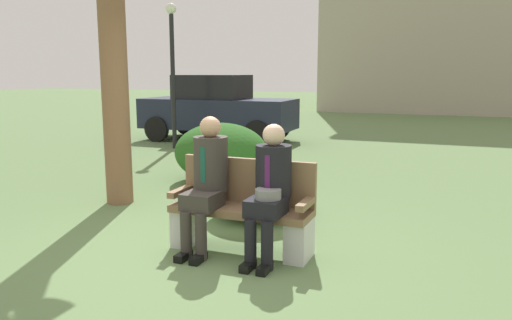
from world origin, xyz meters
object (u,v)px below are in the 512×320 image
Objects in this scene: park_bench at (243,211)px; shrub_near_bench at (255,189)px; street_lamp at (172,60)px; shrub_mid_lawn at (221,152)px; seated_man_left at (207,177)px; seated_man_right at (270,185)px; parked_car_near at (217,108)px.

park_bench reaches higher than shrub_near_bench.
street_lamp is at bearing 126.35° from park_bench.
shrub_mid_lawn is (-1.59, 2.81, 0.08)m from park_bench.
seated_man_left is 0.66m from seated_man_right.
parked_car_near reaches higher than seated_man_right.
seated_man_left reaches higher than shrub_near_bench.
park_bench is at bearing 19.51° from seated_man_left.
shrub_near_bench is 0.35× the size of street_lamp.
parked_car_near is (-3.54, 6.17, 0.48)m from shrub_near_bench.
seated_man_right is 0.84× the size of shrub_mid_lawn.
park_bench is 1.06× the size of seated_man_left.
parked_car_near is (-4.17, 7.38, 0.13)m from seated_man_right.
seated_man_left is 0.87× the size of shrub_mid_lawn.
shrub_near_bench is at bearing 88.88° from seated_man_left.
seated_man_right is at bearing -56.81° from shrub_mid_lawn.
street_lamp is (-3.83, 5.77, 1.29)m from seated_man_left.
parked_car_near is at bearing 117.92° from park_bench.
seated_man_right is 0.32× the size of parked_car_near.
shrub_near_bench is (0.02, 1.20, -0.39)m from seated_man_left.
shrub_near_bench is (-0.64, 1.21, -0.36)m from seated_man_right.
park_bench is at bearing -60.49° from shrub_mid_lawn.
shrub_near_bench is at bearing -53.40° from shrub_mid_lawn.
seated_man_right is 1.41m from shrub_near_bench.
park_bench is 1.12m from shrub_near_bench.
seated_man_left reaches higher than shrub_mid_lawn.
street_lamp reaches higher than shrub_near_bench.
park_bench is 8.22m from parked_car_near.
street_lamp is at bearing 123.58° from seated_man_left.
parked_car_near is (-3.51, 7.37, 0.10)m from seated_man_left.
parked_car_near is 2.02m from street_lamp.
shrub_mid_lawn is (-1.26, 2.93, -0.26)m from seated_man_left.
shrub_mid_lawn is (-1.92, 2.94, -0.24)m from seated_man_right.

